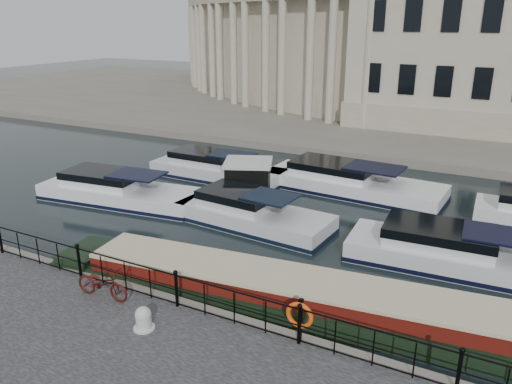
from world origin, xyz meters
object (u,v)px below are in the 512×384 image
Objects in this scene: life_ring_post at (300,316)px; bicycle at (102,283)px; mooring_bollard at (143,319)px; harbour_hut at (248,183)px; narrowboat at (288,300)px.

bicycle is at bearing -173.26° from life_ring_post.
mooring_bollard is 0.17× the size of harbour_hut.
mooring_bollard is 12.25m from harbour_hut.
harbour_hut is (-5.89, 8.32, 0.59)m from narrowboat.
harbour_hut is at bearing 124.50° from life_ring_post.
narrowboat is at bearing -64.30° from bicycle.
bicycle is at bearing -157.23° from narrowboat.
bicycle is 0.11× the size of narrowboat.
life_ring_post reaches higher than mooring_bollard.
mooring_bollard is 4.39m from life_ring_post.
bicycle is at bearing -108.84° from harbour_hut.
life_ring_post is 2.62m from narrowboat.
harbour_hut is (-7.15, 10.40, -0.39)m from life_ring_post.
narrowboat is at bearing 51.18° from mooring_bollard.
harbour_hut is at bearing 0.81° from bicycle.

